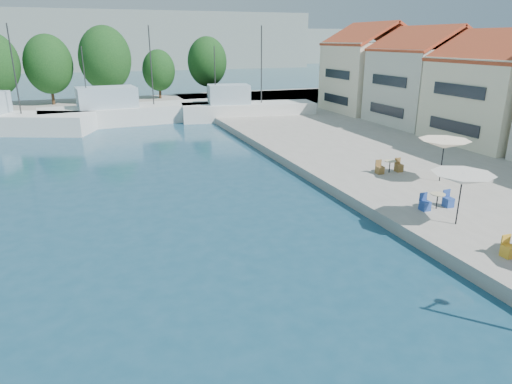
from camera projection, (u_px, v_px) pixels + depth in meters
name	position (u px, v px, depth m)	size (l,w,h in m)	color
quay_right	(505.00, 156.00, 33.52)	(32.00, 92.00, 0.60)	gray
quay_far	(75.00, 108.00, 56.63)	(90.00, 16.00, 0.60)	gray
hill_east	(212.00, 46.00, 171.06)	(140.00, 40.00, 12.00)	gray
building_04	(503.00, 86.00, 35.35)	(9.00, 8.80, 9.20)	#F1E5C1
building_05	(425.00, 74.00, 43.28)	(8.40, 8.80, 9.70)	beige
building_06	(371.00, 67.00, 51.21)	(9.00, 8.80, 10.20)	#F4E4C3
trawler_02	(1.00, 121.00, 43.00)	(16.37, 9.85, 10.20)	white
trawler_03	(132.00, 112.00, 48.25)	(19.53, 6.67, 10.20)	silver
trawler_04	(245.00, 110.00, 50.14)	(14.82, 5.80, 10.20)	silver
tree_05	(48.00, 64.00, 56.03)	(5.74, 5.74, 8.50)	#3F2B19
tree_06	(105.00, 59.00, 57.40)	(6.44, 6.44, 9.53)	#3F2B19
tree_07	(159.00, 70.00, 62.40)	(4.44, 4.44, 6.57)	#3F2B19
tree_08	(207.00, 62.00, 65.26)	(5.59, 5.59, 8.27)	#3F2B19
umbrella_white	(462.00, 179.00, 19.67)	(2.69, 2.69, 2.36)	black
umbrella_cream	(444.00, 144.00, 25.84)	(2.86, 2.86, 2.44)	black
cafe_table_02	(437.00, 203.00, 22.13)	(1.82, 0.70, 0.76)	black
cafe_table_03	(389.00, 168.00, 28.11)	(1.82, 0.70, 0.76)	black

